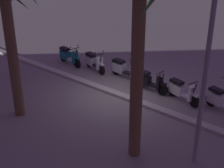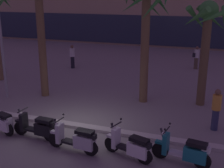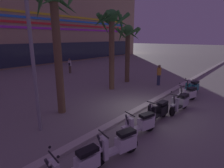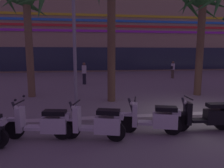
# 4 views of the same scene
# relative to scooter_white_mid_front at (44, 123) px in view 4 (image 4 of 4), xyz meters

# --- Properties ---
(ground_plane) EXTENTS (200.00, 200.00, 0.00)m
(ground_plane) POSITION_rel_scooter_white_mid_front_xyz_m (5.49, 1.26, -0.44)
(ground_plane) COLOR gray
(curb_strip) EXTENTS (60.00, 0.36, 0.12)m
(curb_strip) POSITION_rel_scooter_white_mid_front_xyz_m (5.49, 1.31, -0.38)
(curb_strip) COLOR #BCB7AD
(curb_strip) RESTS_ON ground
(mall_facade_backdrop) EXTENTS (57.16, 10.98, 12.11)m
(mall_facade_backdrop) POSITION_rel_scooter_white_mid_front_xyz_m (4.58, 25.49, 5.60)
(mall_facade_backdrop) COLOR tan
(mall_facade_backdrop) RESTS_ON ground
(scooter_white_mid_front) EXTENTS (1.83, 0.65, 1.17)m
(scooter_white_mid_front) POSITION_rel_scooter_white_mid_front_xyz_m (0.00, 0.00, 0.00)
(scooter_white_mid_front) COLOR black
(scooter_white_mid_front) RESTS_ON ground
(scooter_white_far_back) EXTENTS (1.72, 0.76, 1.04)m
(scooter_white_far_back) POSITION_rel_scooter_white_mid_front_xyz_m (1.46, -0.27, 0.01)
(scooter_white_far_back) COLOR black
(scooter_white_far_back) RESTS_ON ground
(scooter_white_gap_after_mid) EXTENTS (1.73, 0.76, 1.04)m
(scooter_white_gap_after_mid) POSITION_rel_scooter_white_mid_front_xyz_m (3.12, -0.06, 0.00)
(scooter_white_gap_after_mid) COLOR black
(scooter_white_gap_after_mid) RESTS_ON ground
(scooter_black_tail_end) EXTENTS (1.81, 0.56, 1.04)m
(scooter_black_tail_end) POSITION_rel_scooter_white_mid_front_xyz_m (4.75, -0.02, 0.01)
(scooter_black_tail_end) COLOR black
(scooter_black_tail_end) RESTS_ON ground
(palm_tree_mid_walkway) EXTENTS (2.40, 2.42, 6.05)m
(palm_tree_mid_walkway) POSITION_rel_scooter_white_mid_front_xyz_m (2.44, 4.22, 4.02)
(palm_tree_mid_walkway) COLOR brown
(palm_tree_mid_walkway) RESTS_ON ground
(palm_tree_near_sign) EXTENTS (2.48, 2.48, 5.49)m
(palm_tree_near_sign) POSITION_rel_scooter_white_mid_front_xyz_m (-1.68, 5.84, 3.65)
(palm_tree_near_sign) COLOR olive
(palm_tree_near_sign) RESTS_ON ground
(palm_tree_by_mall_entrance) EXTENTS (2.43, 2.38, 5.60)m
(palm_tree_by_mall_entrance) POSITION_rel_scooter_white_mid_front_xyz_m (7.39, 5.02, 3.72)
(palm_tree_by_mall_entrance) COLOR brown
(palm_tree_by_mall_entrance) RESTS_ON ground
(pedestrian_by_palm_tree) EXTENTS (0.34, 0.34, 1.63)m
(pedestrian_by_palm_tree) POSITION_rel_scooter_white_mid_front_xyz_m (1.16, 9.89, 0.41)
(pedestrian_by_palm_tree) COLOR black
(pedestrian_by_palm_tree) RESTS_ON ground
(pedestrian_strolling_near_curb) EXTENTS (0.43, 0.42, 1.58)m
(pedestrian_strolling_near_curb) POSITION_rel_scooter_white_mid_front_xyz_m (9.29, 12.50, 0.39)
(pedestrian_strolling_near_curb) COLOR brown
(pedestrian_strolling_near_curb) RESTS_ON ground
(street_lamp) EXTENTS (0.36, 0.36, 6.92)m
(street_lamp) POSITION_rel_scooter_white_mid_front_xyz_m (0.76, 3.34, 3.76)
(street_lamp) COLOR #939399
(street_lamp) RESTS_ON ground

